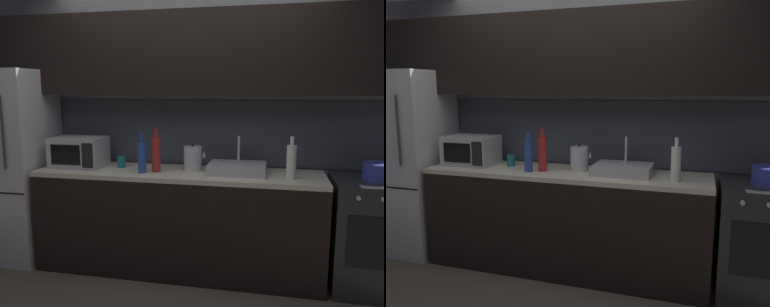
# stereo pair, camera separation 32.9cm
# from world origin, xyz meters

# --- Properties ---
(back_wall) EXTENTS (4.21, 0.44, 2.50)m
(back_wall) POSITION_xyz_m (0.00, 1.20, 1.55)
(back_wall) COLOR slate
(back_wall) RESTS_ON ground
(counter_run) EXTENTS (2.47, 0.60, 0.90)m
(counter_run) POSITION_xyz_m (0.00, 0.90, 0.45)
(counter_run) COLOR black
(counter_run) RESTS_ON ground
(refrigerator) EXTENTS (0.68, 0.69, 1.77)m
(refrigerator) POSITION_xyz_m (-1.62, 0.90, 0.89)
(refrigerator) COLOR #B7BABF
(refrigerator) RESTS_ON ground
(oven_range) EXTENTS (0.60, 0.62, 0.90)m
(oven_range) POSITION_xyz_m (1.58, 0.90, 0.45)
(oven_range) COLOR #232326
(oven_range) RESTS_ON ground
(microwave) EXTENTS (0.46, 0.35, 0.27)m
(microwave) POSITION_xyz_m (-0.94, 0.92, 1.04)
(microwave) COLOR #A8AAAF
(microwave) RESTS_ON counter_run
(sink_basin) EXTENTS (0.48, 0.38, 0.30)m
(sink_basin) POSITION_xyz_m (0.51, 0.93, 0.94)
(sink_basin) COLOR #ADAFB5
(sink_basin) RESTS_ON counter_run
(kettle) EXTENTS (0.19, 0.16, 0.24)m
(kettle) POSITION_xyz_m (0.12, 0.94, 1.01)
(kettle) COLOR #B7BABF
(kettle) RESTS_ON counter_run
(wine_bottle_red) EXTENTS (0.07, 0.07, 0.37)m
(wine_bottle_red) POSITION_xyz_m (-0.18, 0.84, 1.06)
(wine_bottle_red) COLOR #A82323
(wine_bottle_red) RESTS_ON counter_run
(wine_bottle_white) EXTENTS (0.08, 0.08, 0.34)m
(wine_bottle_white) POSITION_xyz_m (0.94, 0.80, 1.04)
(wine_bottle_white) COLOR silver
(wine_bottle_white) RESTS_ON counter_run
(wine_bottle_blue) EXTENTS (0.07, 0.07, 0.33)m
(wine_bottle_blue) POSITION_xyz_m (-0.28, 0.77, 1.04)
(wine_bottle_blue) COLOR #234299
(wine_bottle_blue) RESTS_ON counter_run
(mug_teal) EXTENTS (0.07, 0.07, 0.10)m
(mug_teal) POSITION_xyz_m (-0.54, 0.95, 0.95)
(mug_teal) COLOR #19666B
(mug_teal) RESTS_ON counter_run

